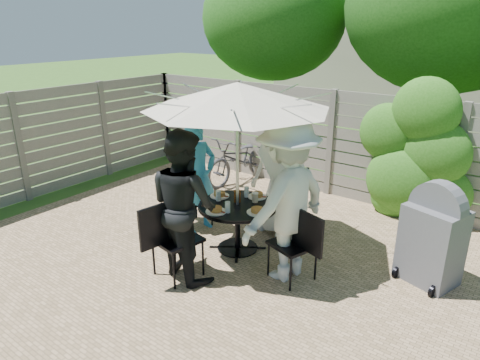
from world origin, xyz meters
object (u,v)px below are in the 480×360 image
Objects in this scene: plate_left at (220,195)px; chair_left at (194,210)px; glass_left at (218,196)px; coffee_cup at (255,198)px; person_front at (184,205)px; syrup_jug at (237,196)px; person_right at (287,201)px; bbq_grill at (432,238)px; plate_right at (257,211)px; plate_back at (257,195)px; chair_right at (293,258)px; bicycle at (240,159)px; chair_front at (177,254)px; plate_front at (216,210)px; glass_back at (247,192)px; umbrella at (237,96)px; chair_back at (286,212)px; person_left at (198,177)px; person_back at (282,169)px; patio_table at (238,218)px; glass_front at (228,207)px.

chair_left is at bearing 169.41° from plate_left.
coffee_cup is at bearing 31.45° from glass_left.
person_front reaches higher than syrup_jug.
person_right is 1.55× the size of bbq_grill.
plate_left is at bearing 169.35° from plate_right.
bbq_grill is (2.16, 0.39, -0.12)m from plate_back.
coffee_cup is (0.41, 0.25, -0.01)m from glass_left.
chair_right is 3.61× the size of plate_left.
chair_front is at bearing -61.33° from bicycle.
glass_back reaches higher than plate_front.
plate_left is at bearing -145.15° from glass_back.
chair_right is at bearing -2.37° from chair_left.
umbrella is at bearing -50.45° from syrup_jug.
chair_back is 0.53× the size of person_left.
person_right is (1.76, -0.33, 0.71)m from chair_left.
plate_front is (-0.13, -0.71, 0.00)m from plate_back.
chair_left is at bearing -139.27° from person_back.
glass_back is 0.21m from coffee_cup.
plate_front is (0.29, -0.42, 0.00)m from plate_left.
patio_table is at bearing 7.32° from chair_back.
chair_back is at bearing 86.86° from coffee_cup.
glass_back is (-0.24, -0.67, 0.47)m from chair_back.
glass_left reaches higher than plate_front.
umbrella reaches higher than plate_front.
umbrella is at bearing 11.35° from glass_left.
bicycle reaches higher than coffee_cup.
chair_left is at bearing -178.94° from coffee_cup.
patio_table is at bearing -90.00° from person_front.
chair_back is at bearing -1.03° from chair_front.
person_back reaches higher than person_left.
chair_back is at bearing -38.31° from chair_right.
bicycle is at bearing -53.81° from person_front.
bbq_grill is at bearing 10.18° from plate_back.
plate_right reaches higher than patio_table.
chair_right is 5.87× the size of syrup_jug.
patio_table is at bearing -10.65° from plate_left.
chair_right reaches higher than plate_back.
syrup_jug is at bearing -93.22° from person_right.
patio_table is 0.97m from person_back.
glass_back is 0.88× the size of syrup_jug.
chair_back is 1.32m from glass_front.
plate_left is 0.15m from glass_left.
chair_left reaches higher than plate_right.
chair_front is at bearing 51.75° from chair_right.
person_back is 1.54× the size of bbq_grill.
bicycle is (-1.75, 1.20, 0.19)m from chair_back.
umbrella is 1.35m from coffee_cup.
person_back reaches higher than plate_back.
person_back reaches higher than coffee_cup.
person_right is 0.95m from plate_back.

